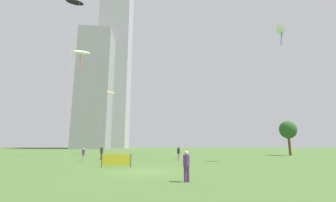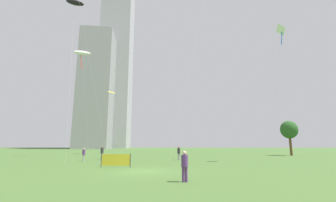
# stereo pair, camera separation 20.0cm
# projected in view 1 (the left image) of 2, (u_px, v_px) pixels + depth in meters

# --- Properties ---
(ground) EXTENTS (280.00, 280.00, 0.00)m
(ground) POSITION_uv_depth(u_px,v_px,m) (144.00, 171.00, 17.05)
(ground) COLOR #476B30
(person_standing_0) EXTENTS (0.38, 0.38, 1.73)m
(person_standing_0) POSITION_uv_depth(u_px,v_px,m) (179.00, 152.00, 29.75)
(person_standing_0) COLOR gray
(person_standing_0) RESTS_ON ground
(person_standing_1) EXTENTS (0.37, 0.37, 1.65)m
(person_standing_1) POSITION_uv_depth(u_px,v_px,m) (186.00, 164.00, 12.36)
(person_standing_1) COLOR #593372
(person_standing_1) RESTS_ON ground
(person_standing_2) EXTENTS (0.40, 0.40, 1.79)m
(person_standing_2) POSITION_uv_depth(u_px,v_px,m) (102.00, 152.00, 30.11)
(person_standing_2) COLOR #593372
(person_standing_2) RESTS_ON ground
(person_standing_3) EXTENTS (0.35, 0.35, 1.59)m
(person_standing_3) POSITION_uv_depth(u_px,v_px,m) (83.00, 154.00, 27.49)
(person_standing_3) COLOR gray
(person_standing_3) RESTS_ON ground
(kite_flying_0) EXTENTS (2.90, 4.29, 19.20)m
(kite_flying_0) POSITION_uv_depth(u_px,v_px,m) (81.00, 53.00, 41.31)
(kite_flying_0) COLOR silver
(kite_flying_0) RESTS_ON ground
(kite_flying_1) EXTENTS (2.35, 10.77, 16.83)m
(kite_flying_1) POSITION_uv_depth(u_px,v_px,m) (280.00, 34.00, 28.80)
(kite_flying_1) COLOR silver
(kite_flying_1) RESTS_ON ground
(kite_flying_2) EXTENTS (4.45, 3.14, 14.02)m
(kite_flying_2) POSITION_uv_depth(u_px,v_px,m) (111.00, 92.00, 50.78)
(kite_flying_2) COLOR silver
(kite_flying_2) RESTS_ON ground
(kite_flying_4) EXTENTS (4.20, 4.77, 22.43)m
(kite_flying_4) POSITION_uv_depth(u_px,v_px,m) (74.00, 2.00, 30.73)
(kite_flying_4) COLOR silver
(kite_flying_4) RESTS_ON ground
(park_tree_0) EXTENTS (3.11, 3.11, 6.45)m
(park_tree_0) POSITION_uv_depth(u_px,v_px,m) (288.00, 130.00, 42.90)
(park_tree_0) COLOR brown
(park_tree_0) RESTS_ON ground
(distant_highrise_0) EXTENTS (18.40, 22.60, 60.49)m
(distant_highrise_0) POSITION_uv_depth(u_px,v_px,m) (95.00, 89.00, 117.05)
(distant_highrise_0) COLOR #939399
(distant_highrise_0) RESTS_ON ground
(distant_highrise_1) EXTENTS (20.04, 26.94, 106.27)m
(distant_highrise_1) POSITION_uv_depth(u_px,v_px,m) (116.00, 63.00, 143.99)
(distant_highrise_1) COLOR #A8A8AD
(distant_highrise_1) RESTS_ON ground
(event_banner) EXTENTS (2.70, 0.09, 1.21)m
(event_banner) POSITION_uv_depth(u_px,v_px,m) (116.00, 160.00, 20.11)
(event_banner) COLOR #4C4C4C
(event_banner) RESTS_ON ground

